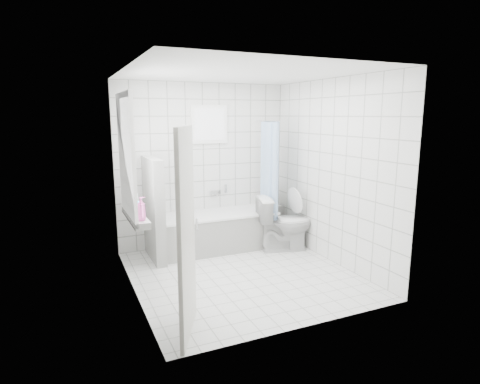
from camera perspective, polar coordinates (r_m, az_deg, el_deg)
name	(u,v)px	position (r m, az deg, el deg)	size (l,w,h in m)	color
ground	(242,274)	(5.48, 0.26, -11.59)	(3.00, 3.00, 0.00)	white
ceiling	(242,73)	(5.09, 0.29, 16.57)	(3.00, 3.00, 0.00)	white
wall_back	(204,165)	(6.51, -5.21, 3.82)	(2.80, 0.02, 2.60)	white
wall_front	(308,201)	(3.83, 9.59, -1.25)	(2.80, 0.02, 2.60)	white
wall_left	(130,186)	(4.73, -15.36, 0.81)	(0.02, 3.00, 2.60)	white
wall_right	(332,172)	(5.84, 12.90, 2.78)	(0.02, 3.00, 2.60)	white
window_left	(129,157)	(4.99, -15.56, 4.79)	(0.01, 0.90, 1.40)	white
window_back	(210,124)	(6.45, -4.32, 9.56)	(0.50, 0.01, 0.50)	white
window_sill	(135,217)	(5.12, -14.65, -3.43)	(0.18, 1.02, 0.08)	white
door	(187,234)	(3.80, -7.61, -5.98)	(0.04, 0.80, 2.00)	silver
bathtub	(217,231)	(6.39, -3.31, -5.53)	(1.86, 0.77, 0.58)	white
partition_wall	(154,209)	(5.96, -12.17, -2.41)	(0.15, 0.85, 1.50)	white
tiled_ledge	(270,221)	(7.06, 4.30, -4.09)	(0.40, 0.24, 0.55)	white
toilet	(284,223)	(6.34, 6.34, -4.42)	(0.48, 0.84, 0.86)	silver
curtain_rod	(267,121)	(6.47, 3.92, 10.02)	(0.02, 0.02, 0.80)	silver
shower_curtain	(271,178)	(6.43, 4.36, 1.95)	(0.14, 0.48, 1.78)	#447EC7
tub_faucet	(215,192)	(6.60, -3.59, -0.01)	(0.18, 0.06, 0.06)	silver
sill_bottles	(136,203)	(5.05, -14.55, -1.58)	(0.16, 0.76, 0.32)	#BBBAC0
ledge_bottles	(271,200)	(6.95, 4.46, -1.08)	(0.18, 0.14, 0.23)	red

